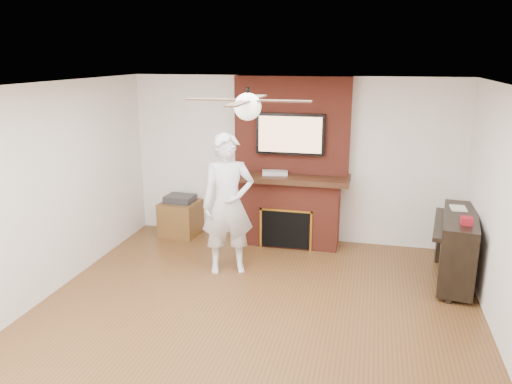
% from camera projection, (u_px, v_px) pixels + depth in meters
% --- Properties ---
extents(room_shell, '(5.36, 5.86, 2.86)m').
position_uv_depth(room_shell, '(248.00, 214.00, 5.00)').
color(room_shell, '#583619').
rests_on(room_shell, ground).
extents(fireplace, '(1.78, 0.64, 2.50)m').
position_uv_depth(fireplace, '(290.00, 179.00, 7.45)').
color(fireplace, maroon).
rests_on(fireplace, ground).
extents(tv, '(1.00, 0.08, 0.60)m').
position_uv_depth(tv, '(290.00, 134.00, 7.23)').
color(tv, black).
rests_on(tv, fireplace).
extents(ceiling_fan, '(1.21, 1.21, 0.31)m').
position_uv_depth(ceiling_fan, '(248.00, 105.00, 4.71)').
color(ceiling_fan, black).
rests_on(ceiling_fan, room_shell).
extents(person, '(0.79, 0.66, 1.85)m').
position_uv_depth(person, '(228.00, 204.00, 6.44)').
color(person, silver).
rests_on(person, ground).
extents(side_table, '(0.61, 0.61, 0.65)m').
position_uv_depth(side_table, '(181.00, 216.00, 7.96)').
color(side_table, brown).
rests_on(side_table, ground).
extents(piano, '(0.68, 1.40, 0.98)m').
position_uv_depth(piano, '(457.00, 246.00, 6.25)').
color(piano, black).
rests_on(piano, ground).
extents(cable_box, '(0.41, 0.28, 0.05)m').
position_uv_depth(cable_box, '(275.00, 173.00, 7.38)').
color(cable_box, silver).
rests_on(cable_box, fireplace).
extents(candle_orange, '(0.07, 0.07, 0.12)m').
position_uv_depth(candle_orange, '(277.00, 241.00, 7.57)').
color(candle_orange, orange).
rests_on(candle_orange, ground).
extents(candle_green, '(0.07, 0.07, 0.09)m').
position_uv_depth(candle_green, '(280.00, 243.00, 7.52)').
color(candle_green, '#3D7E32').
rests_on(candle_green, ground).
extents(candle_cream, '(0.08, 0.08, 0.12)m').
position_uv_depth(candle_cream, '(296.00, 243.00, 7.52)').
color(candle_cream, beige).
rests_on(candle_cream, ground).
extents(candle_blue, '(0.06, 0.06, 0.09)m').
position_uv_depth(candle_blue, '(301.00, 246.00, 7.42)').
color(candle_blue, '#2F508F').
rests_on(candle_blue, ground).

